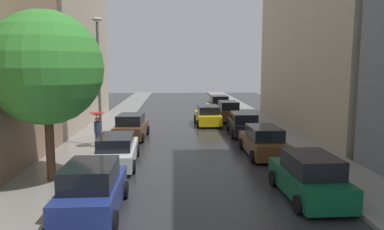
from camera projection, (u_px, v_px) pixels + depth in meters
ground_plane at (187, 125)px, 30.46m from camera, size 28.00×72.00×0.04m
sidewalk_left at (110, 124)px, 30.12m from camera, size 3.00×72.00×0.15m
sidewalk_right at (262, 123)px, 30.77m from camera, size 3.00×72.00×0.15m
building_left_mid at (52, 12)px, 29.41m from camera, size 6.00×14.96×18.61m
building_right_mid at (330, 50)px, 27.75m from camera, size 6.00×19.04×12.36m
parked_car_left_nearest at (92, 190)px, 11.93m from camera, size 2.07×4.20×1.78m
parked_car_left_second at (117, 151)px, 17.94m from camera, size 2.18×4.86×1.54m
parked_car_left_third at (131, 127)px, 24.46m from camera, size 2.24×4.40×1.69m
parked_car_right_nearest at (309, 178)px, 13.38m from camera, size 2.10×4.39×1.71m
parked_car_right_second at (263, 142)px, 19.84m from camera, size 2.06×4.64×1.64m
parked_car_right_third at (243, 124)px, 25.85m from camera, size 2.20×4.70×1.61m
parked_car_right_fourth at (228, 112)px, 32.48m from camera, size 2.09×4.45×1.78m
parked_car_right_fifth at (219, 104)px, 39.11m from camera, size 2.16×4.55×1.73m
taxi_midroad at (208, 116)px, 30.20m from camera, size 2.13×4.53×1.81m
pedestrian_foreground at (97, 123)px, 21.23m from camera, size 0.92×0.92×2.04m
street_tree_left at (46, 68)px, 14.61m from camera, size 4.67×4.67×7.04m
lamp_post_left at (99, 73)px, 21.39m from camera, size 0.60×0.28×7.61m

